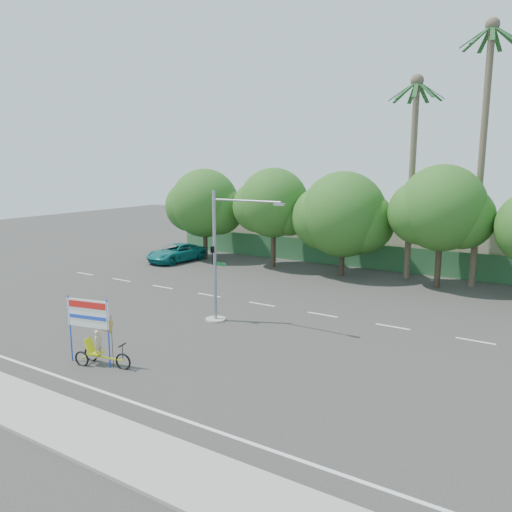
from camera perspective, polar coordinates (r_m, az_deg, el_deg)
The scene contains 14 objects.
ground at distance 22.95m, azimuth -5.58°, elevation -10.93°, with size 120.00×120.00×0.00m, color #33302D.
sidewalk_near at distance 18.14m, azimuth -20.89°, elevation -17.49°, with size 50.00×2.40×0.12m, color gray.
fence at distance 41.21m, azimuth 12.91°, elevation -0.06°, with size 38.00×0.08×2.00m, color #336B3D.
building_left at distance 49.12m, azimuth 3.64°, elevation 3.04°, with size 12.00×8.00×4.00m, color beige.
building_right at distance 43.66m, azimuth 24.89°, elevation 0.87°, with size 14.00×8.00×3.60m, color beige.
tree_far_left at distance 44.35m, azimuth -5.93°, elevation 5.79°, with size 7.14×6.00×7.96m.
tree_left at distance 40.41m, azimuth 1.96°, elevation 5.80°, with size 6.66×5.60×8.07m.
tree_center at distance 37.84m, azimuth 9.86°, elevation 4.43°, with size 7.62×6.40×7.85m.
tree_right at distance 35.73m, azimuth 20.38°, elevation 4.83°, with size 6.90×5.80×8.36m.
palm_tall at distance 36.78m, azimuth 24.60°, elevation 12.85°, with size 3.73×3.79×17.45m.
palm_short at distance 37.62m, azimuth 17.50°, elevation 10.78°, with size 3.73×3.79×14.45m.
traffic_signal at distance 26.44m, azimuth -4.21°, elevation -1.41°, with size 4.72×1.10×7.00m.
trike_billboard at distance 22.19m, azimuth -17.91°, elevation -8.89°, with size 2.97×1.02×2.96m.
pickup_truck at distance 43.76m, azimuth -9.11°, elevation 0.37°, with size 2.54×5.51×1.53m, color #107674.
Camera 1 is at (13.13, -16.86, 8.37)m, focal length 35.00 mm.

